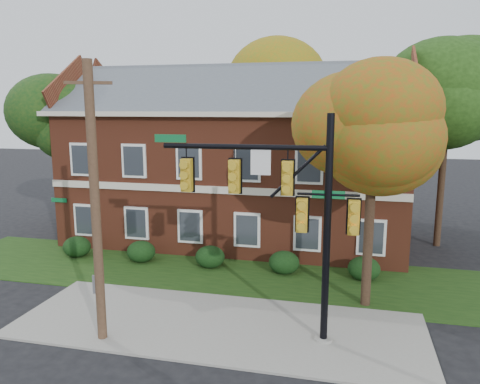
% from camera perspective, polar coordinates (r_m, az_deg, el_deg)
% --- Properties ---
extents(ground, '(120.00, 120.00, 0.00)m').
position_cam_1_polar(ground, '(15.93, -3.83, -17.58)').
color(ground, black).
rests_on(ground, ground).
extents(sidewalk, '(14.00, 5.00, 0.08)m').
position_cam_1_polar(sidewalk, '(16.76, -2.78, -15.92)').
color(sidewalk, gray).
rests_on(sidewalk, ground).
extents(grass_strip, '(30.00, 6.00, 0.04)m').
position_cam_1_polar(grass_strip, '(21.23, 1.03, -10.17)').
color(grass_strip, '#193811').
rests_on(grass_strip, ground).
extents(apartment_building, '(18.80, 8.80, 9.74)m').
position_cam_1_polar(apartment_building, '(26.25, -0.42, 4.93)').
color(apartment_building, brown).
rests_on(apartment_building, ground).
extents(hedge_far_left, '(1.40, 1.26, 1.05)m').
position_cam_1_polar(hedge_far_left, '(25.07, -19.26, -6.31)').
color(hedge_far_left, black).
rests_on(hedge_far_left, ground).
extents(hedge_left, '(1.40, 1.26, 1.05)m').
position_cam_1_polar(hedge_left, '(23.41, -11.96, -7.12)').
color(hedge_left, black).
rests_on(hedge_left, ground).
extents(hedge_center, '(1.40, 1.26, 1.05)m').
position_cam_1_polar(hedge_center, '(22.18, -3.68, -7.89)').
color(hedge_center, black).
rests_on(hedge_center, ground).
extents(hedge_right, '(1.40, 1.26, 1.05)m').
position_cam_1_polar(hedge_right, '(21.46, 5.40, -8.55)').
color(hedge_right, black).
rests_on(hedge_right, ground).
extents(hedge_far_right, '(1.40, 1.26, 1.05)m').
position_cam_1_polar(hedge_far_right, '(21.30, 14.88, -9.01)').
color(hedge_far_right, black).
rests_on(hedge_far_right, ground).
extents(tree_near_right, '(4.50, 4.25, 8.58)m').
position_cam_1_polar(tree_near_right, '(17.34, 16.77, 7.31)').
color(tree_near_right, black).
rests_on(tree_near_right, ground).
extents(tree_left_rear, '(5.40, 5.10, 8.88)m').
position_cam_1_polar(tree_left_rear, '(29.06, -20.17, 8.18)').
color(tree_left_rear, black).
rests_on(tree_left_rear, ground).
extents(tree_right_rear, '(6.30, 5.95, 10.62)m').
position_cam_1_polar(tree_right_rear, '(26.74, 24.79, 10.83)').
color(tree_right_rear, black).
rests_on(tree_right_rear, ground).
extents(tree_far_rear, '(6.84, 6.46, 11.52)m').
position_cam_1_polar(tree_far_rear, '(33.61, 5.12, 12.65)').
color(tree_far_rear, black).
rests_on(tree_far_rear, ground).
extents(traffic_signal, '(6.52, 0.60, 7.28)m').
position_cam_1_polar(traffic_signal, '(14.52, 5.51, -1.37)').
color(traffic_signal, gray).
rests_on(traffic_signal, ground).
extents(utility_pole, '(1.31, 0.61, 8.84)m').
position_cam_1_polar(utility_pole, '(15.07, -17.23, -1.49)').
color(utility_pole, '#463121').
rests_on(utility_pole, ground).
extents(sign_post, '(0.32, 0.08, 2.20)m').
position_cam_1_polar(sign_post, '(15.93, -16.91, -12.09)').
color(sign_post, slate).
rests_on(sign_post, ground).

